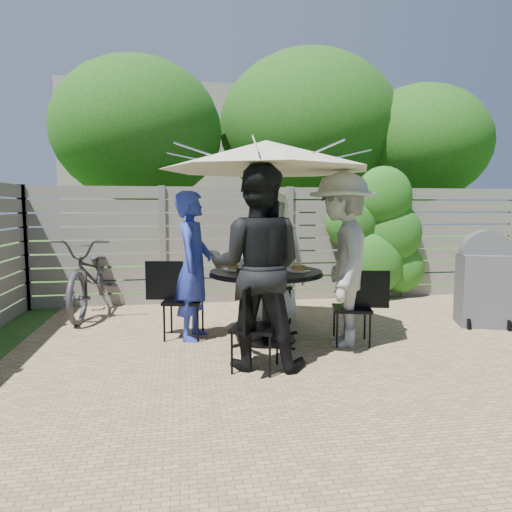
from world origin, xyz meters
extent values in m
plane|color=#2E561B|center=(0.00, 0.00, 0.00)|extent=(60.00, 60.00, 0.00)
cube|color=tan|center=(0.00, 0.50, 0.01)|extent=(7.00, 6.00, 0.02)
cube|color=gray|center=(0.00, 3.00, 0.93)|extent=(8.00, 0.10, 1.85)
ellipsoid|color=#1C6316|center=(1.40, 2.85, 0.90)|extent=(1.20, 0.70, 1.80)
cube|color=gray|center=(0.00, 12.00, 2.50)|extent=(10.00, 6.00, 5.00)
ellipsoid|color=#1C4810|center=(-2.50, 5.00, 2.97)|extent=(3.20, 3.20, 2.72)
ellipsoid|color=#1C4810|center=(1.00, 5.50, 3.18)|extent=(3.80, 3.80, 3.23)
ellipsoid|color=#1C4810|center=(3.20, 4.80, 2.83)|extent=(2.80, 2.80, 2.38)
cylinder|color=black|center=(-0.79, 0.81, 0.80)|extent=(1.54, 1.54, 0.03)
cylinder|color=black|center=(-0.79, 0.81, 0.40)|extent=(0.09, 0.09, 0.80)
cylinder|color=black|center=(-0.79, 0.81, 0.02)|extent=(0.67, 0.67, 0.04)
cylinder|color=silver|center=(-0.79, 0.81, 1.06)|extent=(0.04, 0.04, 2.12)
cone|color=beige|center=(-0.79, 0.81, 2.08)|extent=(2.87, 2.87, 0.32)
cube|color=black|center=(-0.52, 1.72, 0.49)|extent=(0.55, 0.55, 0.04)
cube|color=black|center=(-0.48, 1.96, 0.75)|extent=(0.11, 0.47, 0.49)
imported|color=silver|center=(-0.56, 1.61, 0.86)|extent=(0.97, 0.77, 1.73)
cube|color=black|center=(-1.70, 1.08, 0.45)|extent=(0.51, 0.51, 0.03)
cube|color=black|center=(-1.92, 1.13, 0.68)|extent=(0.43, 0.11, 0.45)
imported|color=#2839B1|center=(-1.59, 1.05, 0.85)|extent=(0.57, 0.71, 1.70)
cube|color=black|center=(-1.06, -0.10, 0.41)|extent=(0.53, 0.53, 0.03)
cube|color=black|center=(-1.14, -0.28, 0.63)|extent=(0.18, 0.38, 0.41)
imported|color=black|center=(-1.03, 0.02, 0.96)|extent=(1.10, 0.96, 1.91)
cube|color=black|center=(0.12, 0.54, 0.41)|extent=(0.48, 0.48, 0.03)
cube|color=black|center=(0.31, 0.50, 0.63)|extent=(0.40, 0.12, 0.41)
imported|color=#A1A09D|center=(0.00, 0.58, 0.95)|extent=(1.03, 1.38, 1.90)
cylinder|color=white|center=(-0.69, 1.16, 0.82)|extent=(0.26, 0.26, 0.01)
cylinder|color=#AB7332|center=(-0.69, 1.16, 0.85)|extent=(0.15, 0.15, 0.05)
cylinder|color=white|center=(-1.14, 0.92, 0.82)|extent=(0.26, 0.26, 0.01)
cylinder|color=#AB7332|center=(-1.14, 0.92, 0.85)|extent=(0.15, 0.15, 0.05)
cylinder|color=white|center=(-0.89, 0.47, 0.82)|extent=(0.26, 0.26, 0.01)
cylinder|color=#AB7332|center=(-0.89, 0.47, 0.85)|extent=(0.15, 0.15, 0.05)
cylinder|color=white|center=(-0.45, 0.71, 0.82)|extent=(0.26, 0.26, 0.01)
cylinder|color=#AB7332|center=(-0.45, 0.71, 0.85)|extent=(0.15, 0.15, 0.05)
cylinder|color=silver|center=(-0.82, 1.09, 0.89)|extent=(0.07, 0.07, 0.14)
cylinder|color=silver|center=(-1.07, 0.79, 0.89)|extent=(0.07, 0.07, 0.14)
cylinder|color=silver|center=(-0.77, 0.54, 0.89)|extent=(0.07, 0.07, 0.14)
cylinder|color=silver|center=(-0.51, 0.84, 0.89)|extent=(0.07, 0.07, 0.14)
cylinder|color=#59280C|center=(-0.84, 0.88, 0.90)|extent=(0.09, 0.09, 0.16)
cylinder|color=#C6B293|center=(-0.63, 1.00, 0.88)|extent=(0.08, 0.08, 0.12)
imported|color=#333338|center=(-2.96, 2.60, 0.55)|extent=(0.93, 2.17, 1.11)
cube|color=#515155|center=(2.07, 1.03, 0.46)|extent=(0.72, 0.64, 0.93)
cylinder|color=#515155|center=(2.07, 1.03, 0.93)|extent=(0.64, 0.38, 0.61)
camera|label=1|loc=(-1.72, -4.14, 1.51)|focal=32.00mm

